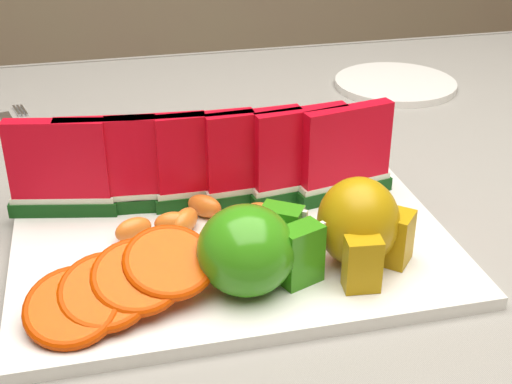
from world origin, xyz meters
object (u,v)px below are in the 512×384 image
apple_cluster (254,249)px  pear_cluster (361,225)px  platter (231,240)px  side_plate (395,84)px  fork (17,133)px

apple_cluster → pear_cluster: pear_cluster is taller
platter → side_plate: platter is taller
apple_cluster → fork: (-0.22, 0.40, -0.04)m
fork → side_plate: bearing=6.2°
platter → side_plate: size_ratio=1.98×
apple_cluster → pear_cluster: bearing=4.8°
pear_cluster → platter: bearing=143.7°
platter → pear_cluster: pear_cluster is taller
platter → apple_cluster: (0.00, -0.08, 0.04)m
platter → apple_cluster: 0.09m
apple_cluster → side_plate: bearing=54.8°
pear_cluster → fork: (-0.31, 0.39, -0.05)m
apple_cluster → side_plate: apple_cluster is taller
platter → pear_cluster: bearing=-36.3°
platter → apple_cluster: size_ratio=3.62×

